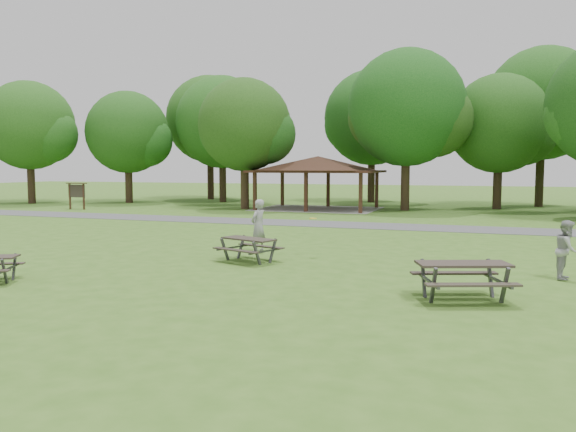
{
  "coord_description": "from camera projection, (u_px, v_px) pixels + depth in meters",
  "views": [
    {
      "loc": [
        7.59,
        -14.18,
        2.99
      ],
      "look_at": [
        1.0,
        4.0,
        1.3
      ],
      "focal_mm": 35.0,
      "sensor_mm": 36.0,
      "label": 1
    }
  ],
  "objects": [
    {
      "name": "picnic_table_far",
      "position": [
        463.0,
        272.0,
        12.59
      ],
      "size": [
        2.47,
        2.24,
        0.88
      ],
      "color": "#302823",
      "rests_on": "ground"
    },
    {
      "name": "tree_row_a",
      "position": [
        30.0,
        128.0,
        45.69
      ],
      "size": [
        7.56,
        7.2,
        9.97
      ],
      "color": "black",
      "rests_on": "ground"
    },
    {
      "name": "tree_deep_b",
      "position": [
        373.0,
        121.0,
        47.1
      ],
      "size": [
        8.4,
        8.0,
        11.13
      ],
      "color": "black",
      "rests_on": "ground"
    },
    {
      "name": "frisbee_thrower",
      "position": [
        258.0,
        226.0,
        19.78
      ],
      "size": [
        0.57,
        0.75,
        1.86
      ],
      "primitive_type": "imported",
      "rotation": [
        0.0,
        0.0,
        -1.77
      ],
      "color": "#959597",
      "rests_on": "ground"
    },
    {
      "name": "tree_row_f",
      "position": [
        501.0,
        127.0,
        39.58
      ],
      "size": [
        7.35,
        7.0,
        9.55
      ],
      "color": "black",
      "rests_on": "ground"
    },
    {
      "name": "frisbee_in_flight",
      "position": [
        313.0,
        218.0,
        18.67
      ],
      "size": [
        0.32,
        0.32,
        0.02
      ],
      "color": "yellow",
      "rests_on": "ground"
    },
    {
      "name": "picnic_table_middle",
      "position": [
        249.0,
        244.0,
        17.74
      ],
      "size": [
        2.16,
        1.94,
        0.78
      ],
      "color": "#2E2821",
      "rests_on": "ground"
    },
    {
      "name": "tree_row_c",
      "position": [
        223.0,
        125.0,
        47.46
      ],
      "size": [
        8.19,
        7.8,
        10.67
      ],
      "color": "black",
      "rests_on": "ground"
    },
    {
      "name": "pavilion",
      "position": [
        318.0,
        166.0,
        39.69
      ],
      "size": [
        8.6,
        7.01,
        3.76
      ],
      "color": "#341D13",
      "rests_on": "ground"
    },
    {
      "name": "asphalt_path",
      "position": [
        335.0,
        224.0,
        29.23
      ],
      "size": [
        120.0,
        3.2,
        0.02
      ],
      "primitive_type": "cube",
      "color": "#4D4D50",
      "rests_on": "ground"
    },
    {
      "name": "notice_board",
      "position": [
        77.0,
        191.0,
        39.66
      ],
      "size": [
        1.6,
        0.3,
        1.88
      ],
      "color": "#341D13",
      "rests_on": "ground"
    },
    {
      "name": "tree_deep_a",
      "position": [
        211.0,
        122.0,
        51.7
      ],
      "size": [
        8.4,
        8.0,
        11.38
      ],
      "color": "black",
      "rests_on": "ground"
    },
    {
      "name": "tree_row_e",
      "position": [
        408.0,
        111.0,
        38.26
      ],
      "size": [
        8.4,
        8.0,
        11.02
      ],
      "color": "#2E2014",
      "rests_on": "ground"
    },
    {
      "name": "tree_row_d",
      "position": [
        246.0,
        128.0,
        39.74
      ],
      "size": [
        6.93,
        6.6,
        9.27
      ],
      "color": "#332316",
      "rests_on": "ground"
    },
    {
      "name": "frisbee_catcher",
      "position": [
        567.0,
        250.0,
        14.91
      ],
      "size": [
        0.74,
        0.88,
        1.59
      ],
      "primitive_type": "imported",
      "rotation": [
        0.0,
        0.0,
        1.37
      ],
      "color": "#A3A3A5",
      "rests_on": "ground"
    },
    {
      "name": "tree_deep_c",
      "position": [
        544.0,
        107.0,
        41.7
      ],
      "size": [
        8.82,
        8.4,
        11.9
      ],
      "color": "black",
      "rests_on": "ground"
    },
    {
      "name": "ground",
      "position": [
        208.0,
        271.0,
        16.12
      ],
      "size": [
        160.0,
        160.0,
        0.0
      ],
      "primitive_type": "plane",
      "color": "#3C681D",
      "rests_on": "ground"
    },
    {
      "name": "tree_row_b",
      "position": [
        129.0,
        135.0,
        46.64
      ],
      "size": [
        7.14,
        6.8,
        9.28
      ],
      "color": "#322016",
      "rests_on": "ground"
    }
  ]
}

